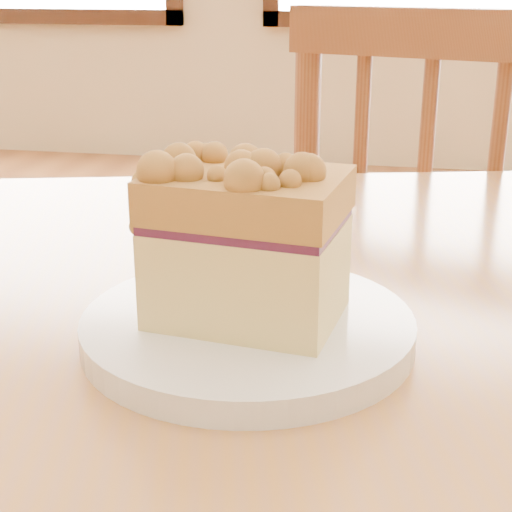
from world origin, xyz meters
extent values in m
cube|color=#33160D|center=(-1.90, 3.97, 0.76)|extent=(1.76, 0.06, 0.08)
cube|color=#33160D|center=(0.30, 3.97, 0.76)|extent=(1.76, 0.06, 0.08)
cube|color=#A26D3F|center=(0.12, 0.32, 0.73)|extent=(1.48, 1.17, 0.04)
cube|color=brown|center=(0.26, 1.05, 0.46)|extent=(0.54, 0.54, 0.04)
cylinder|color=brown|center=(0.14, 1.26, 0.21)|extent=(0.04, 0.04, 0.44)
cylinder|color=brown|center=(0.04, 0.93, 0.21)|extent=(0.04, 0.04, 0.44)
cylinder|color=brown|center=(0.04, 0.91, 0.70)|extent=(0.04, 0.04, 0.47)
cube|color=brown|center=(0.21, 0.86, 0.92)|extent=(0.39, 0.15, 0.06)
cylinder|color=brown|center=(0.29, 0.83, 0.69)|extent=(0.02, 0.02, 0.41)
cylinder|color=brown|center=(0.21, 0.86, 0.69)|extent=(0.02, 0.02, 0.41)
cylinder|color=brown|center=(0.12, 0.89, 0.69)|extent=(0.02, 0.02, 0.41)
cylinder|color=white|center=(0.08, 0.28, 0.76)|extent=(0.23, 0.23, 0.02)
cylinder|color=white|center=(0.08, 0.28, 0.75)|extent=(0.15, 0.15, 0.01)
cube|color=tan|center=(0.08, 0.28, 0.80)|extent=(0.13, 0.11, 0.07)
cube|color=#3F122F|center=(0.08, 0.28, 0.84)|extent=(0.13, 0.11, 0.01)
cube|color=olive|center=(0.08, 0.28, 0.85)|extent=(0.13, 0.11, 0.03)
sphere|color=olive|center=(0.07, 0.31, 0.87)|extent=(0.02, 0.02, 0.02)
sphere|color=olive|center=(0.12, 0.25, 0.87)|extent=(0.02, 0.02, 0.02)
sphere|color=olive|center=(0.08, 0.29, 0.87)|extent=(0.02, 0.02, 0.02)
sphere|color=olive|center=(0.03, 0.29, 0.87)|extent=(0.02, 0.02, 0.02)
sphere|color=olive|center=(0.11, 0.24, 0.87)|extent=(0.02, 0.02, 0.02)
sphere|color=olive|center=(0.09, 0.26, 0.87)|extent=(0.02, 0.02, 0.02)
sphere|color=olive|center=(0.09, 0.26, 0.87)|extent=(0.01, 0.01, 0.01)
sphere|color=olive|center=(0.06, 0.27, 0.87)|extent=(0.02, 0.02, 0.02)
sphere|color=olive|center=(0.04, 0.30, 0.87)|extent=(0.02, 0.02, 0.02)
sphere|color=olive|center=(0.13, 0.29, 0.87)|extent=(0.02, 0.02, 0.02)
sphere|color=olive|center=(0.12, 0.26, 0.87)|extent=(0.02, 0.02, 0.02)
sphere|color=olive|center=(0.10, 0.28, 0.87)|extent=(0.02, 0.02, 0.02)
sphere|color=olive|center=(0.04, 0.32, 0.87)|extent=(0.01, 0.01, 0.01)
sphere|color=olive|center=(0.12, 0.31, 0.87)|extent=(0.01, 0.01, 0.01)
sphere|color=olive|center=(0.05, 0.27, 0.87)|extent=(0.02, 0.02, 0.02)
sphere|color=olive|center=(0.07, 0.26, 0.87)|extent=(0.02, 0.02, 0.02)
sphere|color=olive|center=(0.03, 0.29, 0.87)|extent=(0.02, 0.02, 0.02)
sphere|color=olive|center=(0.06, 0.30, 0.87)|extent=(0.02, 0.02, 0.02)
sphere|color=olive|center=(0.09, 0.27, 0.87)|extent=(0.02, 0.02, 0.02)
sphere|color=olive|center=(0.05, 0.25, 0.87)|extent=(0.02, 0.02, 0.02)
sphere|color=olive|center=(0.01, 0.27, 0.84)|extent=(0.01, 0.01, 0.01)
sphere|color=olive|center=(0.02, 0.31, 0.82)|extent=(0.01, 0.01, 0.01)
sphere|color=olive|center=(0.01, 0.29, 0.86)|extent=(0.01, 0.01, 0.01)
sphere|color=olive|center=(0.02, 0.29, 0.83)|extent=(0.02, 0.02, 0.02)
sphere|color=olive|center=(0.01, 0.26, 0.83)|extent=(0.01, 0.01, 0.01)
sphere|color=olive|center=(0.02, 0.30, 0.84)|extent=(0.01, 0.01, 0.01)
camera|label=1|loc=(0.18, -0.20, 0.99)|focal=55.00mm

